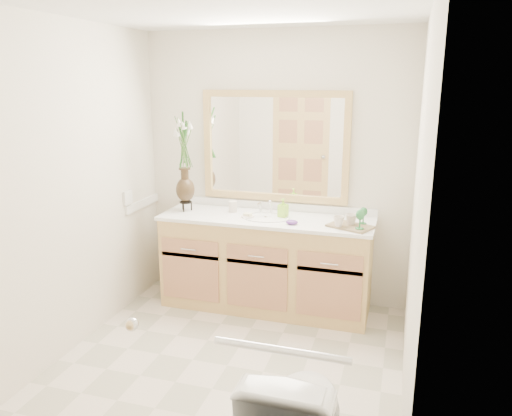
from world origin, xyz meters
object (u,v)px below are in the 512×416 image
(flower_vase, at_px, (184,150))
(soap_bottle, at_px, (283,209))
(tumbler, at_px, (233,207))
(tray, at_px, (350,226))

(flower_vase, bearing_deg, soap_bottle, 3.30)
(tumbler, relative_size, soap_bottle, 0.68)
(flower_vase, height_order, tray, flower_vase)
(flower_vase, relative_size, tumbler, 8.33)
(flower_vase, relative_size, tray, 2.41)
(flower_vase, xyz_separation_m, soap_bottle, (0.89, 0.05, -0.48))
(tumbler, bearing_deg, tray, -9.88)
(flower_vase, distance_m, tray, 1.58)
(tray, bearing_deg, tumbler, -166.02)
(flower_vase, distance_m, soap_bottle, 1.01)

